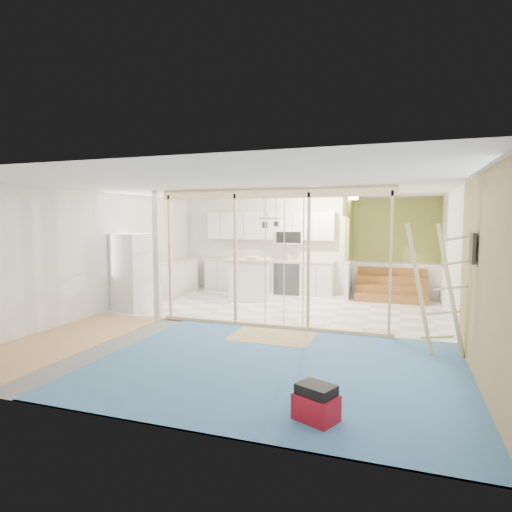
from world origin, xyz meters
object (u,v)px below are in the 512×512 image
(island, at_px, (250,279))
(toolbox, at_px, (316,404))
(ladder, at_px, (439,289))
(fridge, at_px, (134,272))

(island, relative_size, toolbox, 2.66)
(island, bearing_deg, toolbox, -79.29)
(toolbox, relative_size, ladder, 0.25)
(ladder, bearing_deg, toolbox, -96.17)
(toolbox, height_order, ladder, ladder)
(island, relative_size, ladder, 0.67)
(fridge, xyz_separation_m, island, (1.99, 2.05, -0.34))
(fridge, bearing_deg, ladder, 1.48)
(toolbox, xyz_separation_m, ladder, (1.30, 2.70, 0.81))
(fridge, relative_size, toolbox, 3.50)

